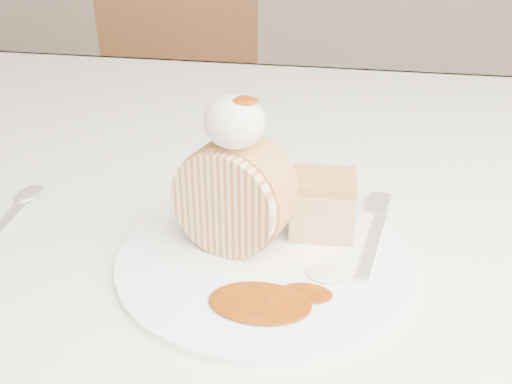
# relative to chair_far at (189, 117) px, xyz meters

# --- Properties ---
(table) EXTENTS (1.40, 0.90, 0.75)m
(table) POSITION_rel_chair_far_xyz_m (0.36, -0.83, 0.18)
(table) COLOR silver
(table) RESTS_ON ground
(chair_far) EXTENTS (0.45, 0.45, 0.84)m
(chair_far) POSITION_rel_chair_far_xyz_m (0.00, 0.00, 0.00)
(chair_far) COLOR brown
(chair_far) RESTS_ON ground
(plate) EXTENTS (0.28, 0.28, 0.01)m
(plate) POSITION_rel_chair_far_xyz_m (0.40, -1.06, 0.27)
(plate) COLOR white
(plate) RESTS_ON table
(roulade_slice) EXTENTS (0.11, 0.08, 0.10)m
(roulade_slice) POSITION_rel_chair_far_xyz_m (0.37, -1.04, 0.33)
(roulade_slice) COLOR beige
(roulade_slice) RESTS_ON plate
(cake_chunk) EXTENTS (0.06, 0.06, 0.05)m
(cake_chunk) POSITION_rel_chair_far_xyz_m (0.45, -1.00, 0.30)
(cake_chunk) COLOR #BF8848
(cake_chunk) RESTS_ON plate
(whipped_cream) EXTENTS (0.05, 0.05, 0.05)m
(whipped_cream) POSITION_rel_chair_far_xyz_m (0.37, -1.05, 0.40)
(whipped_cream) COLOR silver
(whipped_cream) RESTS_ON roulade_slice
(caramel_drizzle) EXTENTS (0.03, 0.02, 0.01)m
(caramel_drizzle) POSITION_rel_chair_far_xyz_m (0.38, -1.05, 0.42)
(caramel_drizzle) COLOR #6C2B04
(caramel_drizzle) RESTS_ON whipped_cream
(caramel_pool) EXTENTS (0.09, 0.06, 0.00)m
(caramel_pool) POSITION_rel_chair_far_xyz_m (0.41, -1.13, 0.28)
(caramel_pool) COLOR #6C2B04
(caramel_pool) RESTS_ON plate
(fork) EXTENTS (0.05, 0.16, 0.00)m
(fork) POSITION_rel_chair_far_xyz_m (0.50, -1.03, 0.28)
(fork) COLOR silver
(fork) RESTS_ON plate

